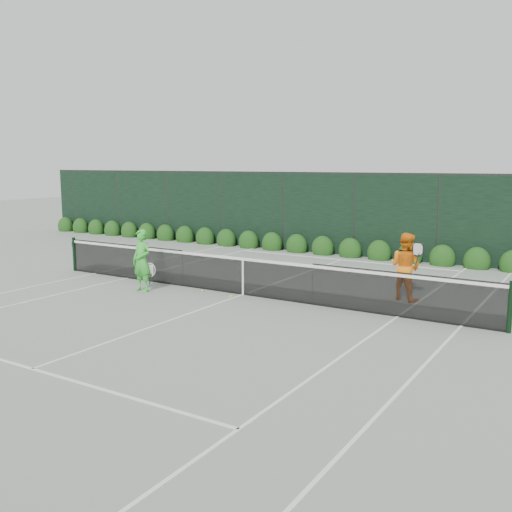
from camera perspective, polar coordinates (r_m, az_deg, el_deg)
The scene contains 8 objects.
ground at distance 14.86m, azimuth -1.30°, elevation -3.90°, with size 80.00×80.00×0.00m, color gray.
tennis_net at distance 14.76m, azimuth -1.39°, elevation -1.88°, with size 12.90×0.10×1.07m.
player_woman at distance 15.42m, azimuth -11.35°, elevation -0.46°, with size 0.67×0.46×1.66m.
player_man at distance 14.65m, azimuth 14.71°, elevation -1.01°, with size 0.99×0.84×1.69m.
court_lines at distance 14.86m, azimuth -1.30°, elevation -3.87°, with size 11.03×23.83×0.01m.
windscreen_fence at distance 12.43m, azimuth -8.17°, elevation 0.53°, with size 32.00×21.07×3.06m.
hedge_row at distance 21.06m, azimuth 9.39°, elevation 0.53°, with size 31.66×0.65×0.94m.
tennis_balls at distance 15.09m, azimuth -3.13°, elevation -3.58°, with size 1.08×1.05×0.07m.
Camera 1 is at (7.92, -12.11, 3.38)m, focal length 40.00 mm.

